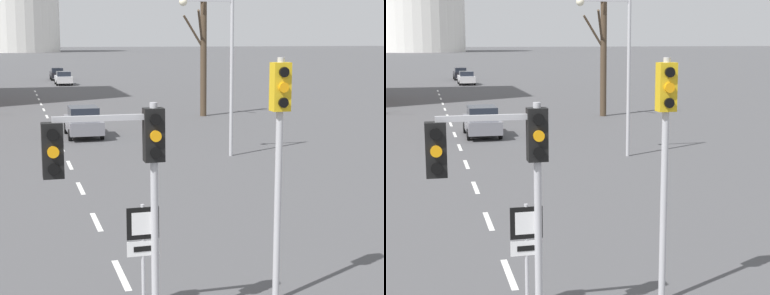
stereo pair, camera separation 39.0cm
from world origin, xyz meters
TOP-DOWN VIEW (x-y plane):
  - lane_stripe_1 at (0.00, 7.57)m, footprint 0.16×2.00m
  - lane_stripe_2 at (0.00, 12.07)m, footprint 0.16×2.00m
  - lane_stripe_3 at (0.00, 16.57)m, footprint 0.16×2.00m
  - lane_stripe_4 at (0.00, 21.07)m, footprint 0.16×2.00m
  - lane_stripe_5 at (0.00, 25.57)m, footprint 0.16×2.00m
  - lane_stripe_6 at (0.00, 30.07)m, footprint 0.16×2.00m
  - lane_stripe_7 at (0.00, 34.57)m, footprint 0.16×2.00m
  - lane_stripe_8 at (0.00, 39.07)m, footprint 0.16×2.00m
  - lane_stripe_9 at (0.00, 43.57)m, footprint 0.16×2.00m
  - lane_stripe_10 at (0.00, 48.07)m, footprint 0.16×2.00m
  - lane_stripe_11 at (0.00, 52.57)m, footprint 0.16×2.00m
  - lane_stripe_12 at (0.00, 57.07)m, footprint 0.16×2.00m
  - lane_stripe_13 at (0.00, 61.57)m, footprint 0.16×2.00m
  - traffic_signal_centre_tall at (-0.49, 4.58)m, footprint 2.14×0.34m
  - traffic_signal_near_right at (2.87, 5.25)m, footprint 0.36×0.34m
  - route_sign_post at (-0.05, 4.65)m, footprint 0.60×0.08m
  - street_lamp_right at (6.91, 21.32)m, footprint 2.54×0.36m
  - sedan_near_left at (3.47, 79.23)m, footprint 1.75×4.36m
  - sedan_near_right at (3.58, 70.15)m, footprint 1.89×4.52m
  - sedan_mid_centre at (1.47, 29.09)m, footprint 1.89×4.42m
  - bare_tree_right_near at (10.56, 36.43)m, footprint 1.80×2.36m

SIDE VIEW (x-z plane):
  - lane_stripe_1 at x=0.00m, z-range 0.00..0.01m
  - lane_stripe_2 at x=0.00m, z-range 0.00..0.01m
  - lane_stripe_3 at x=0.00m, z-range 0.00..0.01m
  - lane_stripe_4 at x=0.00m, z-range 0.00..0.01m
  - lane_stripe_5 at x=0.00m, z-range 0.00..0.01m
  - lane_stripe_6 at x=0.00m, z-range 0.00..0.01m
  - lane_stripe_7 at x=0.00m, z-range 0.00..0.01m
  - lane_stripe_8 at x=0.00m, z-range 0.00..0.01m
  - lane_stripe_9 at x=0.00m, z-range 0.00..0.01m
  - lane_stripe_10 at x=0.00m, z-range 0.00..0.01m
  - lane_stripe_11 at x=0.00m, z-range 0.00..0.01m
  - lane_stripe_12 at x=0.00m, z-range 0.00..0.01m
  - lane_stripe_13 at x=0.00m, z-range 0.00..0.01m
  - sedan_near_right at x=3.58m, z-range 0.01..1.59m
  - sedan_near_left at x=3.47m, z-range 0.02..1.63m
  - sedan_mid_centre at x=1.47m, z-range 0.00..1.69m
  - route_sign_post at x=-0.05m, z-range 0.44..2.86m
  - traffic_signal_centre_tall at x=-0.49m, z-range 1.09..5.38m
  - traffic_signal_near_right at x=2.87m, z-range 0.99..6.03m
  - street_lamp_right at x=6.91m, z-range 0.94..8.09m
  - bare_tree_right_near at x=10.56m, z-range -0.74..10.05m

